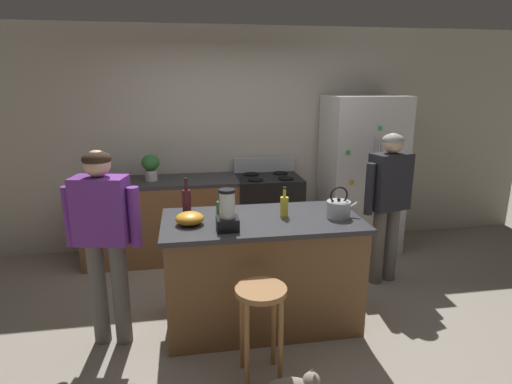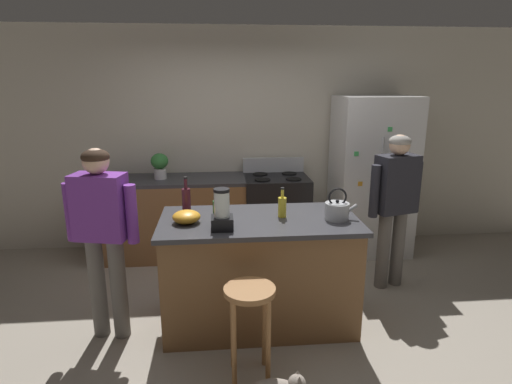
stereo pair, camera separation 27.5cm
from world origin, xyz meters
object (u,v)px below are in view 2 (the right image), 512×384
(bottle_olive_oil, at_px, (217,210))
(mixing_bowl, at_px, (186,217))
(bar_stool, at_px, (250,309))
(tea_kettle, at_px, (337,210))
(bottle_wine, at_px, (186,199))
(potted_plant, at_px, (160,164))
(blender_appliance, at_px, (222,212))
(kitchen_island, at_px, (259,271))
(person_by_sink_right, at_px, (395,198))
(refrigerator, at_px, (372,176))
(person_by_island_left, at_px, (102,227))
(stove_range, at_px, (276,214))
(bottle_soda, at_px, (282,206))

(bottle_olive_oil, xyz_separation_m, mixing_bowl, (-0.25, 0.01, -0.05))
(bar_stool, relative_size, tea_kettle, 2.56)
(bar_stool, bearing_deg, bottle_wine, 116.60)
(potted_plant, bearing_deg, mixing_bowl, -75.64)
(blender_appliance, bearing_deg, bar_stool, -70.47)
(potted_plant, bearing_deg, kitchen_island, -57.00)
(blender_appliance, relative_size, bottle_olive_oil, 1.17)
(kitchen_island, bearing_deg, person_by_sink_right, 21.42)
(refrigerator, height_order, potted_plant, refrigerator)
(kitchen_island, xyz_separation_m, bottle_wine, (-0.62, 0.24, 0.59))
(bottle_wine, bearing_deg, bottle_olive_oil, -48.60)
(person_by_island_left, distance_m, bottle_olive_oil, 0.91)
(potted_plant, distance_m, tea_kettle, 2.31)
(bar_stool, bearing_deg, person_by_island_left, 150.94)
(bottle_wine, bearing_deg, person_by_sink_right, 8.78)
(stove_range, height_order, blender_appliance, blender_appliance)
(bar_stool, height_order, bottle_wine, bottle_wine)
(potted_plant, distance_m, blender_appliance, 1.91)
(person_by_island_left, xyz_separation_m, mixing_bowl, (0.66, 0.05, 0.05))
(refrigerator, distance_m, bottle_soda, 1.98)
(kitchen_island, bearing_deg, tea_kettle, -6.28)
(potted_plant, height_order, blender_appliance, blender_appliance)
(kitchen_island, xyz_separation_m, person_by_island_left, (-1.25, -0.10, 0.48))
(potted_plant, bearing_deg, blender_appliance, -68.59)
(stove_range, distance_m, bottle_olive_oil, 1.83)
(person_by_island_left, xyz_separation_m, potted_plant, (0.25, 1.65, 0.17))
(refrigerator, distance_m, stove_range, 1.25)
(person_by_sink_right, height_order, bar_stool, person_by_sink_right)
(refrigerator, height_order, person_by_island_left, refrigerator)
(refrigerator, bearing_deg, mixing_bowl, -143.73)
(stove_range, relative_size, mixing_bowl, 5.02)
(stove_range, relative_size, bottle_soda, 4.45)
(kitchen_island, relative_size, potted_plant, 5.52)
(bottle_soda, bearing_deg, person_by_sink_right, 23.32)
(person_by_island_left, bearing_deg, potted_plant, 81.52)
(stove_range, height_order, bar_stool, stove_range)
(refrigerator, relative_size, bottle_soda, 7.42)
(bottle_soda, height_order, mixing_bowl, bottle_soda)
(refrigerator, relative_size, bottle_wine, 6.01)
(refrigerator, xyz_separation_m, bottle_soda, (-1.32, -1.47, 0.10))
(person_by_sink_right, distance_m, blender_appliance, 1.89)
(bottle_soda, height_order, tea_kettle, tea_kettle)
(kitchen_island, distance_m, potted_plant, 1.96)
(person_by_island_left, relative_size, bottle_soda, 6.20)
(person_by_island_left, bearing_deg, bottle_olive_oil, 2.28)
(stove_range, relative_size, bottle_olive_oil, 4.13)
(potted_plant, distance_m, bottle_olive_oil, 1.74)
(blender_appliance, relative_size, bottle_wine, 1.03)
(person_by_island_left, height_order, potted_plant, person_by_island_left)
(bottle_soda, bearing_deg, stove_range, 83.97)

